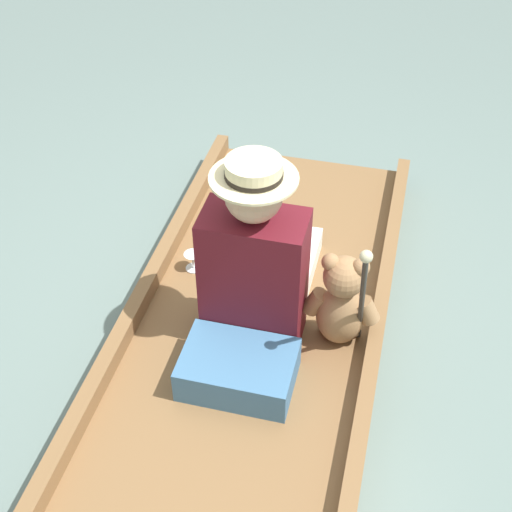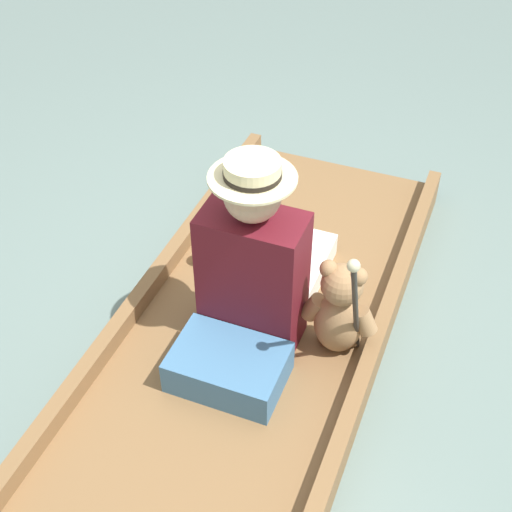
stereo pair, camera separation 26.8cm
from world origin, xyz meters
name	(u,v)px [view 2 (the right image)]	position (x,y,z in m)	size (l,w,h in m)	color
ground_plane	(256,339)	(0.00, 0.00, 0.00)	(16.00, 16.00, 0.00)	slate
punt_boat	(256,329)	(0.00, 0.00, 0.06)	(1.05, 2.50, 0.19)	brown
seat_cushion	(229,367)	(0.01, -0.32, 0.18)	(0.42, 0.30, 0.14)	teal
seated_person	(261,263)	(0.01, 0.02, 0.42)	(0.39, 0.76, 0.84)	white
teddy_bear	(340,310)	(0.35, -0.01, 0.31)	(0.31, 0.18, 0.44)	#9E754C
wine_glass	(204,253)	(-0.35, 0.25, 0.17)	(0.08, 0.08, 0.09)	silver
walking_cane	(355,301)	(0.42, -0.14, 0.51)	(0.04, 0.31, 0.69)	#2D2823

